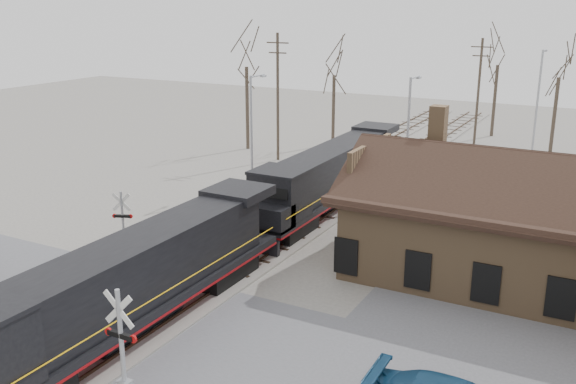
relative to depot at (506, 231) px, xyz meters
name	(u,v)px	position (x,y,z in m)	size (l,w,h in m)	color
ground	(146,326)	(-11.99, -12.00, -2.41)	(140.00, 140.00, 0.00)	#9C978D
road	(146,326)	(-11.99, -12.00, -2.39)	(60.00, 9.00, 0.03)	#5B5B5F
track_main	(308,220)	(-11.99, 3.00, -2.34)	(3.40, 90.00, 0.24)	#9C978D
track_siding	(246,210)	(-16.49, 3.00, -2.34)	(3.40, 90.00, 0.24)	#9C978D
depot	(506,231)	(0.00, 0.00, 0.00)	(15.20, 9.31, 7.90)	olive
locomotive_lead	(122,289)	(-11.99, -13.24, -0.24)	(2.78, 18.63, 4.13)	black
locomotive_trailing	(327,177)	(-11.99, 5.67, -0.24)	(2.78, 18.63, 3.91)	black
crossbuck_near	(123,359)	(-8.60, -16.95, -0.35)	(1.27, 0.33, 4.44)	#A5A8AD
crossbuck_far	(123,228)	(-17.59, -7.00, -0.64)	(1.01, 0.49, 3.73)	#A5A8AD
streetlight_a	(252,127)	(-18.35, 7.03, 2.19)	(0.25, 2.04, 8.15)	#A5A8AD
streetlight_b	(409,132)	(-8.23, 10.17, 2.25)	(0.25, 2.04, 8.26)	#A5A8AD
streetlight_c	(538,100)	(-2.35, 25.75, 2.75)	(0.25, 2.04, 9.24)	#A5A8AD
utility_pole_a	(278,95)	(-21.44, 16.15, 3.09)	(2.00, 0.24, 10.54)	#382D23
utility_pole_b	(478,90)	(-8.21, 30.63, 2.71)	(2.00, 0.24, 9.79)	#382D23
tree_a	(246,53)	(-26.01, 18.67, 6.21)	(4.94, 4.94, 12.09)	#382D23
tree_b	(334,64)	(-19.96, 24.13, 5.11)	(4.31, 4.31, 10.55)	#382D23
tree_c	(499,53)	(-7.53, 35.27, 5.77)	(4.69, 4.69, 11.48)	#382D23
tree_d	(560,64)	(-1.34, 29.73, 5.37)	(4.46, 4.46, 10.93)	#382D23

